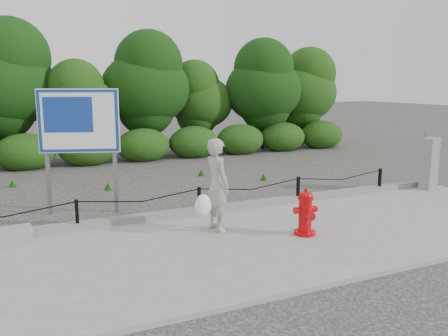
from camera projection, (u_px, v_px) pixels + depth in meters
name	position (u px, v px, depth m)	size (l,w,h in m)	color
ground	(199.00, 218.00, 10.08)	(90.00, 90.00, 0.00)	#2D2B28
sidewalk	(243.00, 245.00, 8.30)	(14.00, 4.00, 0.08)	gray
curb	(198.00, 211.00, 10.10)	(14.00, 0.22, 0.14)	slate
chain_barrier	(199.00, 197.00, 10.00)	(10.06, 0.06, 0.60)	black
treeline	(122.00, 89.00, 17.83)	(20.32, 3.83, 4.93)	black
fire_hydrant	(306.00, 213.00, 8.69)	(0.46, 0.48, 0.86)	#B8060C
pedestrian	(216.00, 186.00, 8.87)	(0.76, 0.69, 1.76)	#A29B8A
concrete_block	(6.00, 236.00, 8.24)	(0.86, 0.30, 0.27)	gray
utility_cabinet	(429.00, 163.00, 12.39)	(0.58, 0.44, 1.48)	gray
advertising_sign	(79.00, 127.00, 10.09)	(1.62, 0.66, 2.72)	slate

